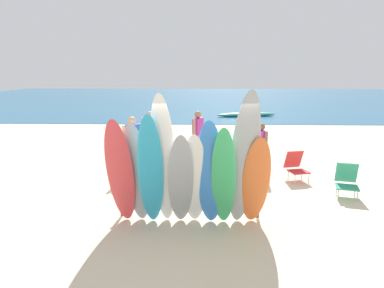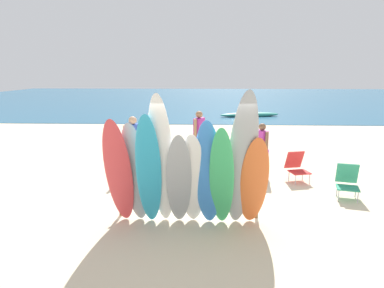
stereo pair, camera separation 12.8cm
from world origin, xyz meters
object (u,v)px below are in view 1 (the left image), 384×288
at_px(surfboard_blue_6, 210,175).
at_px(surfboard_white_5, 194,180).
at_px(beachgoer_photographing, 261,145).
at_px(surfboard_grey_8, 244,162).
at_px(beach_chair_blue, 296,165).
at_px(surfboard_grey_4, 181,181).
at_px(surfboard_grey_1, 137,175).
at_px(beach_chair_red, 347,180).
at_px(surfboard_green_7, 224,179).
at_px(surfboard_orange_9, 256,182).
at_px(surfboard_red_0, 120,174).
at_px(surfboard_teal_2, 151,173).
at_px(beachgoer_strolling, 198,133).
at_px(beachgoer_midbeach, 150,129).
at_px(distant_boat, 246,115).
at_px(surfboard_white_3, 164,163).
at_px(beachgoer_by_water, 133,141).
at_px(surfboard_rack, 189,195).

bearing_deg(surfboard_blue_6, surfboard_white_5, 173.58).
bearing_deg(beachgoer_photographing, surfboard_grey_8, -40.13).
bearing_deg(beach_chair_blue, surfboard_grey_4, -148.18).
distance_m(surfboard_grey_1, beach_chair_red, 5.17).
distance_m(surfboard_green_7, surfboard_orange_9, 0.64).
bearing_deg(surfboard_green_7, beach_chair_red, 37.04).
bearing_deg(surfboard_white_5, surfboard_red_0, -176.01).
bearing_deg(surfboard_teal_2, beachgoer_strolling, 76.44).
relative_size(beachgoer_midbeach, distant_boat, 0.39).
bearing_deg(surfboard_white_3, surfboard_orange_9, 4.77).
bearing_deg(surfboard_white_5, surfboard_teal_2, -168.29).
xyz_separation_m(surfboard_white_3, beachgoer_by_water, (-1.34, 3.74, -0.35)).
bearing_deg(surfboard_teal_2, beachgoer_midbeach, 93.98).
relative_size(surfboard_grey_4, surfboard_grey_8, 0.72).
bearing_deg(surfboard_grey_8, beach_chair_red, 29.76).
relative_size(surfboard_grey_1, surfboard_grey_4, 1.08).
distance_m(surfboard_grey_4, surfboard_green_7, 0.82).
bearing_deg(beach_chair_red, surfboard_green_7, -133.36).
height_order(surfboard_red_0, surfboard_green_7, surfboard_red_0).
relative_size(surfboard_orange_9, beach_chair_blue, 2.43).
distance_m(surfboard_teal_2, beachgoer_midbeach, 6.40).
relative_size(beachgoer_strolling, beach_chair_red, 2.07).
bearing_deg(beach_chair_red, surfboard_white_3, -140.48).
bearing_deg(surfboard_green_7, beachgoer_photographing, 75.90).
relative_size(surfboard_grey_4, beachgoer_by_water, 1.20).
xyz_separation_m(surfboard_red_0, beach_chair_blue, (4.20, 3.19, -0.69)).
relative_size(surfboard_grey_4, beachgoer_midbeach, 1.31).
xyz_separation_m(surfboard_white_5, beachgoer_by_water, (-1.91, 3.61, 0.02)).
height_order(surfboard_white_5, beachgoer_by_water, surfboard_white_5).
bearing_deg(surfboard_rack, distant_boat, 78.71).
xyz_separation_m(surfboard_grey_1, surfboard_green_7, (1.66, -0.12, -0.02)).
relative_size(surfboard_red_0, distant_boat, 0.58).
distance_m(surfboard_red_0, surfboard_white_3, 0.86).
relative_size(surfboard_grey_4, beachgoer_strolling, 1.21).
relative_size(beachgoer_photographing, beachgoer_by_water, 0.89).
distance_m(surfboard_white_3, beachgoer_midbeach, 6.42).
bearing_deg(beachgoer_photographing, distant_boat, 148.68).
height_order(surfboard_white_5, beachgoer_strolling, surfboard_white_5).
bearing_deg(surfboard_grey_4, beachgoer_photographing, 55.88).
height_order(surfboard_orange_9, distant_boat, surfboard_orange_9).
bearing_deg(surfboard_green_7, surfboard_teal_2, -172.84).
distance_m(surfboard_teal_2, surfboard_blue_6, 1.12).
relative_size(surfboard_rack, surfboard_green_7, 1.34).
xyz_separation_m(surfboard_grey_1, surfboard_grey_4, (0.85, -0.06, -0.10)).
xyz_separation_m(surfboard_teal_2, surfboard_grey_8, (1.73, 0.03, 0.20)).
xyz_separation_m(surfboard_red_0, surfboard_blue_6, (1.70, 0.02, -0.01)).
height_order(surfboard_orange_9, beachgoer_midbeach, surfboard_orange_9).
relative_size(surfboard_grey_1, surfboard_grey_8, 0.78).
relative_size(beach_chair_red, beach_chair_blue, 1.00).
xyz_separation_m(surfboard_grey_4, beach_chair_red, (3.95, 1.88, -0.55)).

